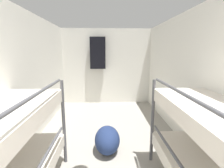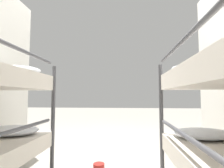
# 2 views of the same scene
# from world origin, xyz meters

# --- Properties ---
(ground_plane) EXTENTS (20.00, 20.00, 0.00)m
(ground_plane) POSITION_xyz_m (0.00, 0.00, 0.00)
(ground_plane) COLOR gray
(tin_can) EXTENTS (0.12, 0.12, 0.10)m
(tin_can) POSITION_xyz_m (0.07, 0.61, 0.05)
(tin_can) COLOR #AD231E
(tin_can) RESTS_ON ground_plane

